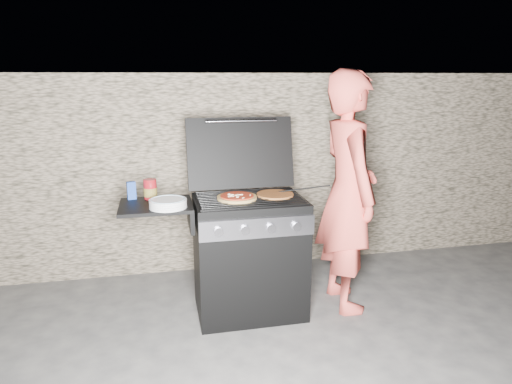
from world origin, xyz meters
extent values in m
plane|color=#383838|center=(0.00, 0.00, 0.00)|extent=(50.00, 50.00, 0.00)
cube|color=tan|center=(0.00, 1.05, 0.90)|extent=(8.00, 0.35, 1.80)
cylinder|color=#AD5F30|center=(0.20, 0.02, 0.92)|extent=(0.33, 0.33, 0.01)
cylinder|color=maroon|center=(-0.70, 0.15, 0.98)|extent=(0.11, 0.11, 0.15)
cube|color=navy|center=(-0.84, 0.17, 0.97)|extent=(0.07, 0.05, 0.13)
cylinder|color=silver|center=(-0.59, -0.11, 0.93)|extent=(0.27, 0.27, 0.06)
imported|color=#E85044|center=(0.76, -0.02, 0.91)|extent=(0.45, 0.67, 1.83)
cylinder|color=black|center=(0.42, 0.00, 0.95)|extent=(0.36, 0.16, 0.08)
camera|label=1|loc=(-0.63, -3.15, 1.77)|focal=32.00mm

